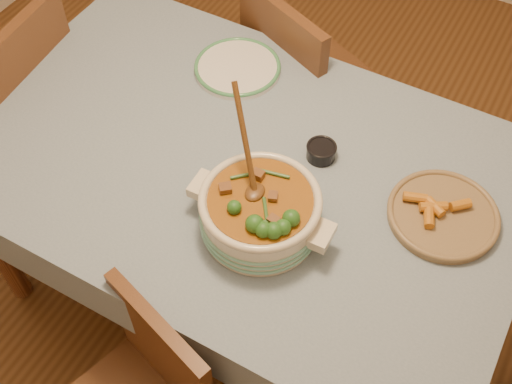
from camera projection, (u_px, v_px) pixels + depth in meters
floor at (243, 286)px, 2.48m from camera, size 4.50×4.50×0.00m
dining_table at (239, 179)px, 1.95m from camera, size 1.68×1.08×0.76m
stew_casserole at (260, 209)px, 1.67m from camera, size 0.40×0.32×0.38m
white_plate at (238, 67)px, 2.10m from camera, size 0.28×0.28×0.02m
condiment_bowl at (321, 151)px, 1.86m from camera, size 0.11×0.11×0.05m
fried_plate at (443, 214)px, 1.74m from camera, size 0.38×0.38×0.05m
chair_far at (302, 81)px, 2.43m from camera, size 0.55×0.55×0.91m
chair_left at (21, 108)px, 2.33m from camera, size 0.47×0.47×0.93m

